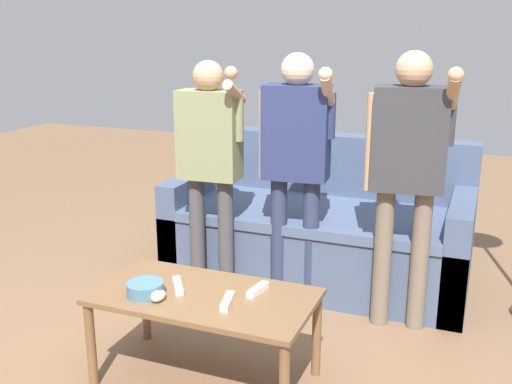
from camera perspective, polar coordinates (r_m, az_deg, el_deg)
The scene contains 11 objects.
ground_plane at distance 2.96m, azimuth -5.07°, elevation -17.70°, with size 12.00×12.00×0.00m, color brown.
couch at distance 3.99m, azimuth 6.18°, elevation -3.66°, with size 1.90×0.93×0.90m.
coffee_table at distance 2.79m, azimuth -4.93°, elevation -10.71°, with size 1.00×0.54×0.44m.
snack_bowl at distance 2.78m, azimuth -10.53°, elevation -9.07°, with size 0.17×0.17×0.06m, color teal.
game_remote_nunchuk at distance 2.72m, azimuth -9.32°, elevation -9.75°, with size 0.06×0.09×0.05m.
player_left at distance 3.51m, azimuth -4.44°, elevation 3.76°, with size 0.43×0.27×1.44m.
player_center at distance 3.40m, azimuth 3.85°, elevation 3.88°, with size 0.45×0.30×1.48m.
player_right at distance 3.20m, azimuth 14.30°, elevation 2.97°, with size 0.47×0.31×1.50m.
game_remote_wand_near at distance 2.82m, azimuth -7.48°, elevation -8.86°, with size 0.12×0.15×0.03m.
game_remote_wand_far at distance 2.76m, azimuth 0.17°, elevation -9.30°, with size 0.06×0.15×0.03m.
game_remote_wand_spare at distance 2.65m, azimuth -2.74°, elevation -10.40°, with size 0.07×0.16×0.03m.
Camera 1 is at (1.14, -2.19, 1.62)m, focal length 41.87 mm.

